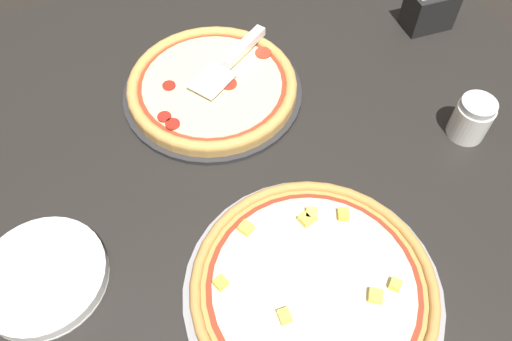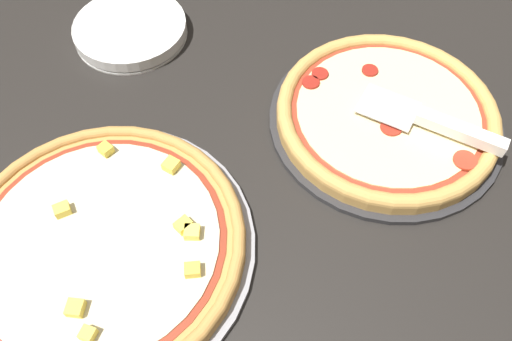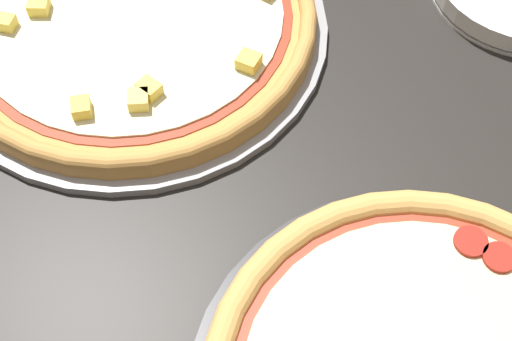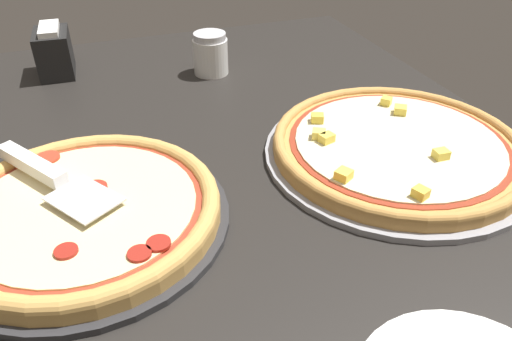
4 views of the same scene
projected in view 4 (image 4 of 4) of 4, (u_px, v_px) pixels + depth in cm
name	position (u px, v px, depth cm)	size (l,w,h in cm)	color
ground_plane	(191.00, 217.00, 71.50)	(147.96, 118.62, 3.60)	black
pizza_pan_front	(87.00, 221.00, 67.21)	(38.43, 38.43, 1.00)	#2D2D30
pizza_front	(84.00, 209.00, 66.10)	(36.13, 36.13, 3.04)	tan
pizza_pan_back	(396.00, 154.00, 81.16)	(42.70, 42.70, 1.00)	#939399
pizza_back	(397.00, 145.00, 80.12)	(40.14, 40.14, 3.47)	#C68E47
serving_spatula	(41.00, 171.00, 69.44)	(21.57, 16.31, 2.00)	silver
parmesan_shaker	(210.00, 54.00, 107.64)	(7.50, 7.50, 8.95)	white
napkin_holder	(54.00, 52.00, 106.99)	(11.35, 7.60, 10.58)	black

